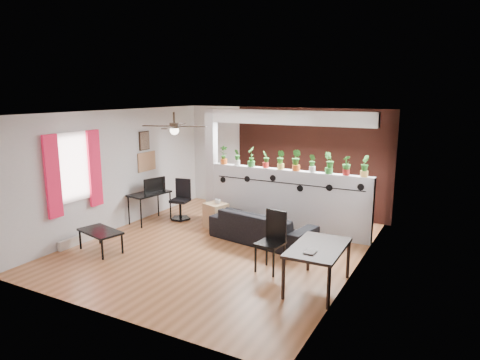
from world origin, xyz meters
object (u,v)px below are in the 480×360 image
(office_chair, at_px, (181,202))
(potted_plant_1, at_px, (237,157))
(computer_desk, at_px, (149,196))
(potted_plant_3, at_px, (266,159))
(potted_plant_2, at_px, (251,156))
(coffee_table, at_px, (100,233))
(potted_plant_7, at_px, (329,162))
(cup, at_px, (218,201))
(potted_plant_5, at_px, (296,159))
(potted_plant_8, at_px, (347,165))
(potted_plant_4, at_px, (281,159))
(potted_plant_6, at_px, (312,163))
(dining_table, at_px, (318,251))
(ceiling_fan, at_px, (174,127))
(potted_plant_9, at_px, (365,165))
(folding_chair, at_px, (273,235))
(cube_shelf, at_px, (216,216))
(sofa, at_px, (262,227))
(potted_plant_0, at_px, (224,154))

(office_chair, bearing_deg, potted_plant_1, 16.17)
(computer_desk, bearing_deg, office_chair, 44.63)
(potted_plant_3, bearing_deg, potted_plant_2, 180.00)
(computer_desk, xyz_separation_m, coffee_table, (0.40, -1.91, -0.26))
(computer_desk, height_order, office_chair, office_chair)
(potted_plant_7, height_order, cup, potted_plant_7)
(potted_plant_5, height_order, office_chair, potted_plant_5)
(potted_plant_8, bearing_deg, potted_plant_1, -180.00)
(potted_plant_1, distance_m, computer_desk, 2.22)
(potted_plant_2, relative_size, potted_plant_7, 1.01)
(potted_plant_4, relative_size, potted_plant_6, 1.11)
(dining_table, bearing_deg, office_chair, 153.61)
(ceiling_fan, xyz_separation_m, computer_desk, (-1.45, 0.91, -1.69))
(computer_desk, bearing_deg, potted_plant_5, 15.42)
(potted_plant_8, relative_size, office_chair, 0.41)
(potted_plant_1, xyz_separation_m, potted_plant_9, (2.81, 0.00, 0.03))
(folding_chair, bearing_deg, computer_desk, 162.44)
(potted_plant_4, bearing_deg, potted_plant_7, 0.00)
(potted_plant_1, height_order, potted_plant_5, potted_plant_5)
(potted_plant_9, height_order, cup, potted_plant_9)
(potted_plant_3, xyz_separation_m, office_chair, (-2.00, -0.38, -1.13))
(potted_plant_1, xyz_separation_m, cube_shelf, (-0.25, -0.54, -1.27))
(cube_shelf, relative_size, office_chair, 0.59)
(sofa, bearing_deg, folding_chair, 132.13)
(potted_plant_0, relative_size, cup, 3.31)
(potted_plant_5, xyz_separation_m, dining_table, (1.27, -2.35, -0.98))
(potted_plant_9, bearing_deg, computer_desk, -169.12)
(potted_plant_6, relative_size, potted_plant_9, 0.88)
(potted_plant_2, distance_m, potted_plant_6, 1.40)
(potted_plant_8, height_order, potted_plant_9, potted_plant_9)
(ceiling_fan, xyz_separation_m, coffee_table, (-1.05, -1.00, -1.95))
(folding_chair, bearing_deg, sofa, 122.65)
(potted_plant_2, bearing_deg, potted_plant_8, 0.00)
(potted_plant_6, xyz_separation_m, cup, (-1.96, -0.54, -0.94))
(potted_plant_2, distance_m, cup, 1.24)
(office_chair, bearing_deg, coffee_table, -92.85)
(potted_plant_0, distance_m, potted_plant_7, 2.46)
(potted_plant_4, relative_size, potted_plant_5, 0.92)
(potted_plant_4, height_order, potted_plant_8, potted_plant_4)
(potted_plant_6, bearing_deg, ceiling_fan, -139.76)
(potted_plant_9, bearing_deg, sofa, -154.05)
(potted_plant_4, distance_m, dining_table, 3.02)
(coffee_table, bearing_deg, ceiling_fan, 43.51)
(potted_plant_6, xyz_separation_m, cube_shelf, (-2.01, -0.54, -1.27))
(potted_plant_0, distance_m, coffee_table, 3.23)
(sofa, distance_m, coffee_table, 3.14)
(sofa, bearing_deg, potted_plant_8, -139.25)
(potted_plant_8, xyz_separation_m, potted_plant_9, (0.35, -0.00, 0.02))
(potted_plant_4, bearing_deg, potted_plant_5, -0.00)
(potted_plant_6, xyz_separation_m, potted_plant_8, (0.70, 0.00, 0.01))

